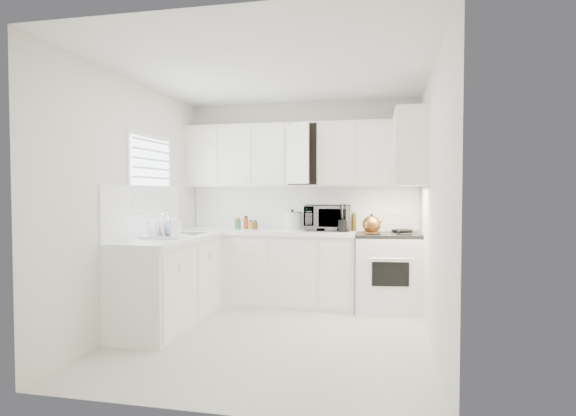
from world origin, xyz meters
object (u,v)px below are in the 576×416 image
(tea_kettle, at_px, (372,223))
(stove, at_px, (387,261))
(dish_rack, at_px, (164,227))
(microwave, at_px, (328,215))
(rice_cooker, at_px, (292,219))
(utensil_crock, at_px, (342,218))

(tea_kettle, bearing_deg, stove, 55.18)
(dish_rack, bearing_deg, tea_kettle, 22.74)
(microwave, relative_size, rice_cooker, 2.23)
(rice_cooker, height_order, dish_rack, rice_cooker)
(stove, relative_size, microwave, 2.09)
(stove, distance_m, microwave, 0.91)
(microwave, bearing_deg, tea_kettle, -27.66)
(tea_kettle, relative_size, dish_rack, 0.66)
(tea_kettle, xyz_separation_m, utensil_crock, (-0.34, 0.03, 0.06))
(stove, relative_size, dish_rack, 2.95)
(tea_kettle, bearing_deg, dish_rack, -139.29)
(rice_cooker, bearing_deg, utensil_crock, -33.81)
(microwave, relative_size, dish_rack, 1.41)
(microwave, bearing_deg, stove, -10.42)
(stove, height_order, rice_cooker, rice_cooker)
(stove, bearing_deg, utensil_crock, -173.43)
(stove, relative_size, rice_cooker, 4.66)
(microwave, height_order, rice_cooker, microwave)
(microwave, bearing_deg, utensil_crock, -48.75)
(rice_cooker, xyz_separation_m, dish_rack, (-1.08, -1.38, -0.02))
(rice_cooker, relative_size, dish_rack, 0.63)
(tea_kettle, height_order, rice_cooker, rice_cooker)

